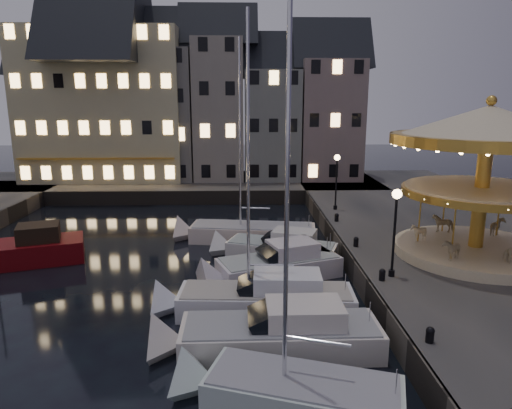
{
  "coord_description": "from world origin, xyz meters",
  "views": [
    {
      "loc": [
        0.28,
        -19.01,
        9.39
      ],
      "look_at": [
        1.0,
        8.0,
        3.2
      ],
      "focal_mm": 32.0,
      "sensor_mm": 36.0,
      "label": 1
    }
  ],
  "objects_px": {
    "motorboat_a": "(285,393)",
    "motorboat_b": "(270,336)",
    "streetlamp_c": "(337,174)",
    "motorboat_d": "(272,267)",
    "bollard_b": "(382,274)",
    "streetlamp_b": "(395,220)",
    "motorboat_f": "(244,233)",
    "bollard_a": "(430,334)",
    "motorboat_e": "(275,250)",
    "bollard_d": "(337,217)",
    "carousel": "(486,153)",
    "motorboat_c": "(257,300)",
    "red_fishing_boat": "(16,253)",
    "bollard_c": "(356,241)"
  },
  "relations": [
    {
      "from": "motorboat_a",
      "to": "motorboat_b",
      "type": "relative_size",
      "value": 1.36
    },
    {
      "from": "streetlamp_c",
      "to": "motorboat_d",
      "type": "relative_size",
      "value": 0.55
    },
    {
      "from": "motorboat_d",
      "to": "bollard_b",
      "type": "bearing_deg",
      "value": -36.31
    },
    {
      "from": "streetlamp_b",
      "to": "motorboat_b",
      "type": "height_order",
      "value": "streetlamp_b"
    },
    {
      "from": "motorboat_f",
      "to": "bollard_a",
      "type": "bearing_deg",
      "value": -68.26
    },
    {
      "from": "streetlamp_c",
      "to": "motorboat_b",
      "type": "relative_size",
      "value": 0.48
    },
    {
      "from": "motorboat_e",
      "to": "motorboat_f",
      "type": "relative_size",
      "value": 0.59
    },
    {
      "from": "streetlamp_c",
      "to": "bollard_d",
      "type": "height_order",
      "value": "streetlamp_c"
    },
    {
      "from": "streetlamp_c",
      "to": "carousel",
      "type": "relative_size",
      "value": 0.44
    },
    {
      "from": "streetlamp_b",
      "to": "streetlamp_c",
      "type": "xyz_separation_m",
      "value": [
        0.0,
        13.5,
        0.0
      ]
    },
    {
      "from": "streetlamp_b",
      "to": "motorboat_c",
      "type": "height_order",
      "value": "motorboat_c"
    },
    {
      "from": "bollard_a",
      "to": "motorboat_e",
      "type": "xyz_separation_m",
      "value": [
        -4.5,
        12.01,
        -0.96
      ]
    },
    {
      "from": "motorboat_a",
      "to": "motorboat_b",
      "type": "distance_m",
      "value": 3.36
    },
    {
      "from": "red_fishing_boat",
      "to": "streetlamp_b",
      "type": "bearing_deg",
      "value": -15.66
    },
    {
      "from": "bollard_c",
      "to": "motorboat_d",
      "type": "height_order",
      "value": "motorboat_d"
    },
    {
      "from": "motorboat_a",
      "to": "red_fishing_boat",
      "type": "relative_size",
      "value": 1.41
    },
    {
      "from": "streetlamp_b",
      "to": "bollard_a",
      "type": "height_order",
      "value": "streetlamp_b"
    },
    {
      "from": "motorboat_f",
      "to": "red_fishing_boat",
      "type": "relative_size",
      "value": 1.52
    },
    {
      "from": "bollard_b",
      "to": "motorboat_f",
      "type": "relative_size",
      "value": 0.05
    },
    {
      "from": "motorboat_b",
      "to": "motorboat_d",
      "type": "xyz_separation_m",
      "value": [
        0.53,
        7.3,
        -0.0
      ]
    },
    {
      "from": "bollard_c",
      "to": "motorboat_e",
      "type": "xyz_separation_m",
      "value": [
        -4.5,
        1.51,
        -0.96
      ]
    },
    {
      "from": "bollard_d",
      "to": "motorboat_b",
      "type": "bearing_deg",
      "value": -110.68
    },
    {
      "from": "motorboat_e",
      "to": "red_fishing_boat",
      "type": "relative_size",
      "value": 0.9
    },
    {
      "from": "motorboat_c",
      "to": "motorboat_e",
      "type": "height_order",
      "value": "motorboat_c"
    },
    {
      "from": "streetlamp_b",
      "to": "motorboat_b",
      "type": "relative_size",
      "value": 0.48
    },
    {
      "from": "streetlamp_c",
      "to": "motorboat_e",
      "type": "height_order",
      "value": "streetlamp_c"
    },
    {
      "from": "streetlamp_c",
      "to": "motorboat_e",
      "type": "distance_m",
      "value": 9.67
    },
    {
      "from": "bollard_a",
      "to": "motorboat_e",
      "type": "distance_m",
      "value": 12.86
    },
    {
      "from": "bollard_c",
      "to": "motorboat_f",
      "type": "height_order",
      "value": "motorboat_f"
    },
    {
      "from": "streetlamp_c",
      "to": "motorboat_e",
      "type": "relative_size",
      "value": 0.56
    },
    {
      "from": "bollard_d",
      "to": "motorboat_e",
      "type": "xyz_separation_m",
      "value": [
        -4.5,
        -3.99,
        -0.96
      ]
    },
    {
      "from": "streetlamp_b",
      "to": "bollard_a",
      "type": "xyz_separation_m",
      "value": [
        -0.6,
        -6.0,
        -2.41
      ]
    },
    {
      "from": "bollard_a",
      "to": "bollard_c",
      "type": "height_order",
      "value": "same"
    },
    {
      "from": "streetlamp_b",
      "to": "motorboat_d",
      "type": "height_order",
      "value": "streetlamp_b"
    },
    {
      "from": "motorboat_d",
      "to": "motorboat_f",
      "type": "height_order",
      "value": "motorboat_f"
    },
    {
      "from": "motorboat_c",
      "to": "motorboat_e",
      "type": "distance_m",
      "value": 7.2
    },
    {
      "from": "streetlamp_c",
      "to": "bollard_d",
      "type": "relative_size",
      "value": 7.32
    },
    {
      "from": "streetlamp_b",
      "to": "motorboat_f",
      "type": "bearing_deg",
      "value": 125.09
    },
    {
      "from": "bollard_c",
      "to": "red_fishing_boat",
      "type": "height_order",
      "value": "red_fishing_boat"
    },
    {
      "from": "bollard_a",
      "to": "motorboat_e",
      "type": "height_order",
      "value": "motorboat_e"
    },
    {
      "from": "bollard_a",
      "to": "motorboat_a",
      "type": "height_order",
      "value": "motorboat_a"
    },
    {
      "from": "motorboat_b",
      "to": "motorboat_c",
      "type": "distance_m",
      "value": 3.2
    },
    {
      "from": "streetlamp_c",
      "to": "bollard_a",
      "type": "distance_m",
      "value": 19.66
    },
    {
      "from": "bollard_a",
      "to": "motorboat_f",
      "type": "xyz_separation_m",
      "value": [
        -6.32,
        15.85,
        -1.07
      ]
    },
    {
      "from": "motorboat_b",
      "to": "motorboat_f",
      "type": "height_order",
      "value": "motorboat_f"
    },
    {
      "from": "streetlamp_b",
      "to": "motorboat_d",
      "type": "relative_size",
      "value": 0.55
    },
    {
      "from": "streetlamp_b",
      "to": "red_fishing_boat",
      "type": "bearing_deg",
      "value": 164.34
    },
    {
      "from": "motorboat_e",
      "to": "motorboat_f",
      "type": "bearing_deg",
      "value": 115.35
    },
    {
      "from": "motorboat_a",
      "to": "motorboat_f",
      "type": "xyz_separation_m",
      "value": [
        -1.22,
        17.44,
        -0.01
      ]
    },
    {
      "from": "streetlamp_b",
      "to": "bollard_b",
      "type": "bearing_deg",
      "value": -140.19
    }
  ]
}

